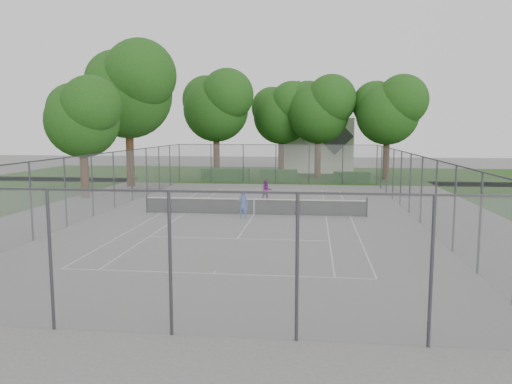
# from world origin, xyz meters

# --- Properties ---
(ground) EXTENTS (120.00, 120.00, 0.00)m
(ground) POSITION_xyz_m (0.00, 0.00, 0.00)
(ground) COLOR slate
(ground) RESTS_ON ground
(grass_far) EXTENTS (60.00, 20.00, 0.00)m
(grass_far) POSITION_xyz_m (0.00, 26.00, 0.00)
(grass_far) COLOR #1E4112
(grass_far) RESTS_ON ground
(court_markings) EXTENTS (11.03, 23.83, 0.01)m
(court_markings) POSITION_xyz_m (0.00, 0.00, 0.01)
(court_markings) COLOR silver
(court_markings) RESTS_ON ground
(tennis_net) EXTENTS (12.87, 0.10, 1.10)m
(tennis_net) POSITION_xyz_m (0.00, 0.00, 0.51)
(tennis_net) COLOR black
(tennis_net) RESTS_ON ground
(perimeter_fence) EXTENTS (18.08, 34.08, 3.52)m
(perimeter_fence) POSITION_xyz_m (0.00, 0.00, 1.81)
(perimeter_fence) COLOR #38383D
(perimeter_fence) RESTS_ON ground
(tree_far_left) EXTENTS (7.52, 6.86, 10.81)m
(tree_far_left) POSITION_xyz_m (-6.29, 21.58, 7.43)
(tree_far_left) COLOR #3B2315
(tree_far_left) RESTS_ON ground
(tree_far_midleft) EXTENTS (6.85, 6.25, 9.85)m
(tree_far_midleft) POSITION_xyz_m (0.05, 25.09, 6.76)
(tree_far_midleft) COLOR #3B2315
(tree_far_midleft) RESTS_ON ground
(tree_far_midright) EXTENTS (7.15, 6.53, 10.28)m
(tree_far_midright) POSITION_xyz_m (3.92, 23.06, 7.06)
(tree_far_midright) COLOR #3B2315
(tree_far_midright) RESTS_ON ground
(tree_far_right) EXTENTS (7.00, 6.39, 10.06)m
(tree_far_right) POSITION_xyz_m (10.56, 21.71, 6.91)
(tree_far_right) COLOR #3B2315
(tree_far_right) RESTS_ON ground
(tree_side_back) EXTENTS (8.53, 7.78, 12.25)m
(tree_side_back) POSITION_xyz_m (-12.18, 13.11, 8.42)
(tree_side_back) COLOR #3B2315
(tree_side_back) RESTS_ON ground
(tree_side_front) EXTENTS (5.99, 5.47, 8.61)m
(tree_side_front) POSITION_xyz_m (-12.89, 5.82, 5.91)
(tree_side_front) COLOR #3B2315
(tree_side_front) RESTS_ON ground
(hedge_left) EXTENTS (4.54, 1.36, 1.14)m
(hedge_left) POSITION_xyz_m (-4.94, 18.57, 0.57)
(hedge_left) COLOR #1A4817
(hedge_left) RESTS_ON ground
(hedge_mid) EXTENTS (3.54, 1.01, 1.11)m
(hedge_mid) POSITION_xyz_m (0.13, 18.48, 0.56)
(hedge_mid) COLOR #1A4817
(hedge_mid) RESTS_ON ground
(hedge_right) EXTENTS (3.29, 1.20, 0.99)m
(hedge_right) POSITION_xyz_m (6.90, 18.14, 0.49)
(hedge_right) COLOR #1A4817
(hedge_right) RESTS_ON ground
(house) EXTENTS (8.17, 6.33, 10.17)m
(house) POSITION_xyz_m (3.70, 30.33, 4.09)
(house) COLOR silver
(house) RESTS_ON ground
(girl_player) EXTENTS (0.61, 0.47, 1.51)m
(girl_player) POSITION_xyz_m (-0.46, -1.20, 0.76)
(girl_player) COLOR #2C52A6
(girl_player) RESTS_ON ground
(woman_player) EXTENTS (0.88, 0.78, 1.51)m
(woman_player) POSITION_xyz_m (0.22, 5.35, 0.75)
(woman_player) COLOR #7A297C
(woman_player) RESTS_ON ground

